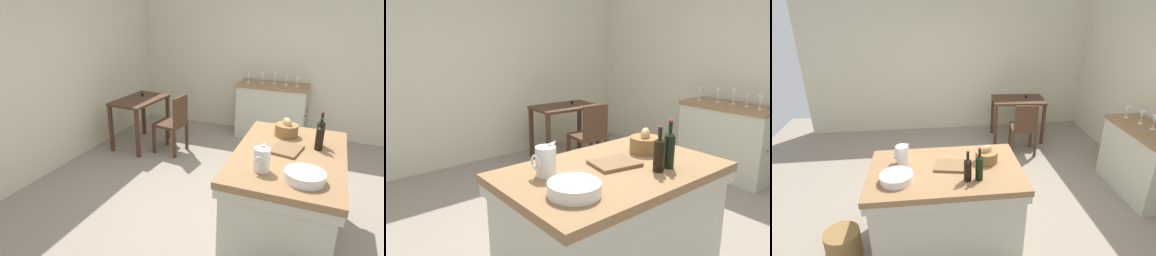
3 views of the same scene
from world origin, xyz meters
The scene contains 18 objects.
ground_plane centered at (0.00, 0.00, 0.00)m, with size 6.76×6.76×0.00m, color gray.
wall_back centered at (0.00, 2.60, 1.30)m, with size 5.32×0.12×2.60m, color beige.
wall_right centered at (2.60, 0.00, 1.30)m, with size 0.12×5.20×2.60m, color beige.
island_table centered at (-0.31, -0.52, 0.47)m, with size 1.51×0.94×0.88m.
side_cabinet centered at (2.26, 0.08, 0.46)m, with size 0.52×1.13×0.91m.
writing_desk centered at (1.12, 1.90, 0.63)m, with size 0.94×0.63×0.81m.
wooden_chair centered at (1.07, 1.30, 0.48)m, with size 0.44×0.44×0.89m.
pitcher centered at (-0.73, -0.36, 0.98)m, with size 0.17×0.13×0.23m.
wash_bowl centered at (-0.77, -0.69, 0.92)m, with size 0.30×0.30×0.08m, color silver.
bread_basket centered at (0.12, -0.43, 0.95)m, with size 0.23×0.23×0.19m.
cutting_board centered at (-0.26, -0.49, 0.89)m, with size 0.31×0.24×0.02m, color brown.
wine_bottle_dark centered at (-0.01, -0.75, 1.01)m, with size 0.07×0.07×0.33m.
wine_bottle_amber centered at (-0.12, -0.75, 1.00)m, with size 0.07×0.07×0.30m.
wine_glass_far_left centered at (2.23, -0.29, 1.02)m, with size 0.07×0.07×0.16m.
wine_glass_left centered at (2.27, -0.12, 1.02)m, with size 0.07×0.07×0.15m.
wine_glass_middle centered at (2.31, 0.07, 1.04)m, with size 0.07×0.07×0.19m.
wine_glass_right centered at (2.28, 0.26, 1.03)m, with size 0.07×0.07×0.18m.
wine_glass_far_right centered at (2.22, 0.48, 1.02)m, with size 0.07×0.07×0.16m.
Camera 1 is at (-3.13, -0.78, 2.12)m, focal length 31.20 mm.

